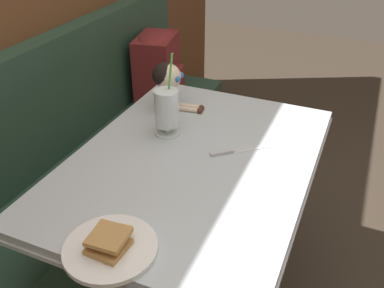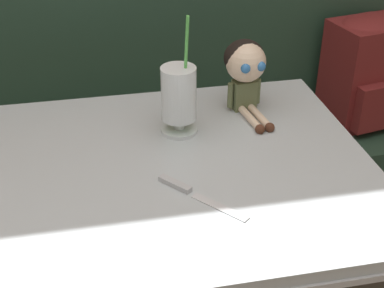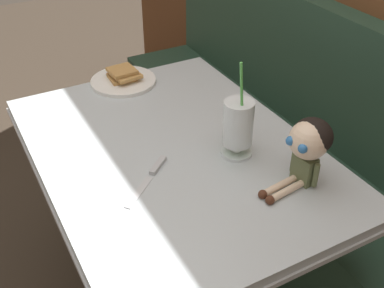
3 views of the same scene
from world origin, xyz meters
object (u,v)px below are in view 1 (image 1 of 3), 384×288
Objects in this scene: toast_plate at (110,246)px; seated_doll at (168,79)px; milkshake_glass at (167,110)px; backpack at (158,66)px; butter_knife at (230,151)px.

seated_doll is (0.80, 0.22, 0.11)m from toast_plate.
milkshake_glass reaches higher than backpack.
milkshake_glass is at bearing -150.27° from backpack.
backpack is at bearing 31.32° from seated_doll.
backpack reaches higher than butter_knife.
seated_doll is at bearing 15.36° from toast_plate.
seated_doll is 0.55× the size of backpack.
toast_plate is at bearing -157.44° from backpack.
milkshake_glass reaches higher than butter_knife.
toast_plate is at bearing 166.47° from butter_knife.
toast_plate is 1.31× the size of butter_knife.
toast_plate is 1.50m from backpack.
backpack reaches higher than toast_plate.
milkshake_glass reaches higher than seated_doll.
backpack is (0.58, 0.36, -0.21)m from seated_doll.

